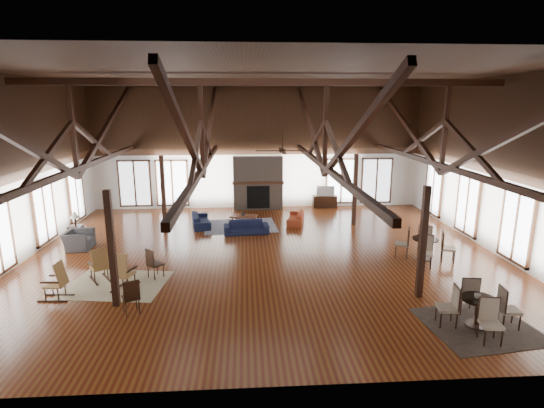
{
  "coord_description": "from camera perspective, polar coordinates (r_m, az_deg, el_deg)",
  "views": [
    {
      "loc": [
        -0.65,
        -13.81,
        5.09
      ],
      "look_at": [
        0.32,
        1.0,
        1.57
      ],
      "focal_mm": 28.0,
      "sensor_mm": 36.0,
      "label": 1
    }
  ],
  "objects": [
    {
      "name": "floor",
      "position": [
        14.73,
        -1.0,
        -6.87
      ],
      "size": [
        16.0,
        16.0,
        0.0
      ],
      "primitive_type": "plane",
      "color": "brown",
      "rests_on": "ground"
    },
    {
      "name": "ceiling",
      "position": [
        13.86,
        -1.1,
        17.11
      ],
      "size": [
        16.0,
        14.0,
        0.02
      ],
      "primitive_type": "cube",
      "color": "black",
      "rests_on": "wall_back"
    },
    {
      "name": "wall_back",
      "position": [
        20.93,
        -1.97,
        7.61
      ],
      "size": [
        16.0,
        0.02,
        6.0
      ],
      "primitive_type": "cube",
      "color": "white",
      "rests_on": "floor"
    },
    {
      "name": "wall_front",
      "position": [
        7.15,
        1.61,
        -3.66
      ],
      "size": [
        16.0,
        0.02,
        6.0
      ],
      "primitive_type": "cube",
      "color": "white",
      "rests_on": "floor"
    },
    {
      "name": "wall_left",
      "position": [
        15.79,
        -31.54,
        3.76
      ],
      "size": [
        0.02,
        14.0,
        6.0
      ],
      "primitive_type": "cube",
      "color": "white",
      "rests_on": "floor"
    },
    {
      "name": "wall_right",
      "position": [
        16.43,
        28.15,
        4.46
      ],
      "size": [
        0.02,
        14.0,
        6.0
      ],
      "primitive_type": "cube",
      "color": "white",
      "rests_on": "floor"
    },
    {
      "name": "roof_truss",
      "position": [
        13.87,
        -1.07,
        8.95
      ],
      "size": [
        15.6,
        14.07,
        3.14
      ],
      "color": "black",
      "rests_on": "wall_back"
    },
    {
      "name": "post_grid",
      "position": [
        14.28,
        -1.02,
        -1.12
      ],
      "size": [
        8.16,
        7.16,
        3.05
      ],
      "color": "black",
      "rests_on": "floor"
    },
    {
      "name": "fireplace",
      "position": [
        20.84,
        -1.9,
        2.83
      ],
      "size": [
        2.5,
        0.69,
        2.6
      ],
      "color": "#736358",
      "rests_on": "floor"
    },
    {
      "name": "ceiling_fan",
      "position": [
        12.93,
        1.38,
        7.32
      ],
      "size": [
        1.6,
        1.6,
        0.75
      ],
      "color": "black",
      "rests_on": "roof_truss"
    },
    {
      "name": "sofa_navy_front",
      "position": [
        17.05,
        -3.48,
        -3.14
      ],
      "size": [
        1.83,
        0.83,
        0.52
      ],
      "primitive_type": "imported",
      "rotation": [
        0.0,
        0.0,
        0.08
      ],
      "color": "black",
      "rests_on": "floor"
    },
    {
      "name": "sofa_navy_left",
      "position": [
        18.31,
        -9.51,
        -2.14
      ],
      "size": [
        1.85,
        0.98,
        0.51
      ],
      "primitive_type": "imported",
      "rotation": [
        0.0,
        0.0,
        1.74
      ],
      "color": "black",
      "rests_on": "floor"
    },
    {
      "name": "sofa_orange",
      "position": [
        18.55,
        3.18,
        -1.83
      ],
      "size": [
        1.75,
        0.97,
        0.48
      ],
      "primitive_type": "imported",
      "rotation": [
        0.0,
        0.0,
        -1.77
      ],
      "color": "#A93F20",
      "rests_on": "floor"
    },
    {
      "name": "coffee_table",
      "position": [
        18.16,
        -3.84,
        -1.73
      ],
      "size": [
        1.22,
        0.77,
        0.43
      ],
      "rotation": [
        0.0,
        0.0,
        -0.19
      ],
      "color": "#5A2C1B",
      "rests_on": "floor"
    },
    {
      "name": "vase",
      "position": [
        18.14,
        -3.92,
        -1.26
      ],
      "size": [
        0.23,
        0.23,
        0.19
      ],
      "primitive_type": "imported",
      "rotation": [
        0.0,
        0.0,
        0.41
      ],
      "color": "#B2B2B2",
      "rests_on": "coffee_table"
    },
    {
      "name": "armchair",
      "position": [
        16.75,
        -24.57,
        -4.42
      ],
      "size": [
        1.01,
        0.88,
        0.66
      ],
      "primitive_type": "imported",
      "rotation": [
        0.0,
        0.0,
        1.57
      ],
      "color": "#313033",
      "rests_on": "floor"
    },
    {
      "name": "side_table_lamp",
      "position": [
        17.63,
        -24.84,
        -3.18
      ],
      "size": [
        0.47,
        0.47,
        1.19
      ],
      "color": "black",
      "rests_on": "floor"
    },
    {
      "name": "rocking_chair_a",
      "position": [
        13.48,
        -22.16,
        -7.68
      ],
      "size": [
        0.79,
        0.89,
        1.02
      ],
      "rotation": [
        0.0,
        0.0,
        0.59
      ],
      "color": "olive",
      "rests_on": "floor"
    },
    {
      "name": "rocking_chair_b",
      "position": [
        12.66,
        -19.49,
        -8.67
      ],
      "size": [
        0.68,
        0.94,
        1.08
      ],
      "rotation": [
        0.0,
        0.0,
        -0.31
      ],
      "color": "olive",
      "rests_on": "floor"
    },
    {
      "name": "rocking_chair_c",
      "position": [
        12.76,
        -26.86,
        -9.31
      ],
      "size": [
        0.83,
        0.49,
        1.04
      ],
      "rotation": [
        0.0,
        0.0,
        1.49
      ],
      "color": "olive",
      "rests_on": "floor"
    },
    {
      "name": "side_chair_a",
      "position": [
        13.14,
        -15.75,
        -7.43
      ],
      "size": [
        0.56,
        0.56,
        0.93
      ],
      "rotation": [
        0.0,
        0.0,
        -0.77
      ],
      "color": "black",
      "rests_on": "floor"
    },
    {
      "name": "side_chair_b",
      "position": [
        11.17,
        -18.42,
        -11.46
      ],
      "size": [
        0.52,
        0.52,
        0.92
      ],
      "rotation": [
        0.0,
        0.0,
        0.47
      ],
      "color": "black",
      "rests_on": "floor"
    },
    {
      "name": "cafe_table_near",
      "position": [
        11.21,
        25.98,
        -12.33
      ],
      "size": [
        1.9,
        1.9,
        0.97
      ],
      "rotation": [
        0.0,
        0.0,
        -0.14
      ],
      "color": "black",
      "rests_on": "floor"
    },
    {
      "name": "cafe_table_far",
      "position": [
        15.08,
        19.87,
        -5.17
      ],
      "size": [
        1.96,
        1.96,
        1.01
      ],
      "rotation": [
        0.0,
        0.0,
        -0.39
      ],
      "color": "black",
      "rests_on": "floor"
    },
    {
      "name": "cup_near",
      "position": [
        11.1,
        25.87,
        -11.06
      ],
      "size": [
        0.17,
        0.17,
        0.11
      ],
      "primitive_type": "imported",
      "rotation": [
        0.0,
        0.0,
        -0.26
      ],
      "color": "#B2B2B2",
      "rests_on": "cafe_table_near"
    },
    {
      "name": "cup_far",
      "position": [
        14.97,
        20.32,
        -4.26
      ],
      "size": [
        0.15,
        0.15,
        0.1
      ],
      "primitive_type": "imported",
      "rotation": [
        0.0,
        0.0,
        0.25
      ],
      "color": "#B2B2B2",
      "rests_on": "cafe_table_far"
    },
    {
      "name": "tv_console",
      "position": [
        21.49,
        7.11,
        0.35
      ],
      "size": [
        1.18,
        0.44,
        0.59
      ],
      "primitive_type": "cube",
      "color": "black",
      "rests_on": "floor"
    },
    {
      "name": "television",
      "position": [
        21.38,
        7.2,
        1.79
      ],
      "size": [
        0.89,
        0.2,
        0.51
      ],
      "primitive_type": "imported",
      "rotation": [
        0.0,
        0.0,
        -0.1
      ],
      "color": "#B2B2B2",
      "rests_on": "tv_console"
    },
    {
      "name": "rug_tan",
      "position": [
        13.22,
        -20.11,
        -10.13
      ],
      "size": [
        2.98,
        2.48,
        0.01
      ],
      "primitive_type": "cube",
      "rotation": [
        0.0,
        0.0,
        -0.13
      ],
      "color": "tan",
      "rests_on": "floor"
    },
    {
      "name": "rug_navy",
      "position": [
        18.16,
        -4.28,
        -2.95
      ],
      "size": [
        3.16,
        2.46,
        0.01
      ],
      "primitive_type": "cube",
      "rotation": [
        0.0,
        0.0,
        0.07
      ],
      "color": "#181F44",
      "rests_on": "floor"
    },
    {
      "name": "rug_dark",
      "position": [
        11.43,
        26.04,
        -14.53
      ],
      "size": [
        2.67,
        2.48,
        0.01
      ],
      "primitive_type": "cube",
      "rotation": [
        0.0,
        0.0,
        0.12
      ],
      "color": "black",
      "rests_on": "floor"
    }
  ]
}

